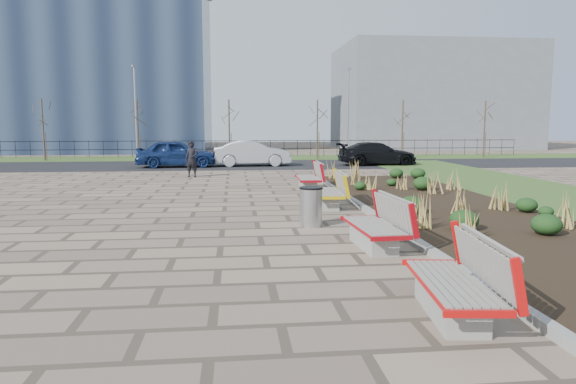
{
  "coord_description": "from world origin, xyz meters",
  "views": [
    {
      "loc": [
        0.29,
        -8.45,
        2.44
      ],
      "look_at": [
        1.5,
        3.0,
        0.9
      ],
      "focal_mm": 32.0,
      "sensor_mm": 36.0,
      "label": 1
    }
  ],
  "objects": [
    {
      "name": "ground",
      "position": [
        0.0,
        0.0,
        0.0
      ],
      "size": [
        120.0,
        120.0,
        0.0
      ],
      "primitive_type": "plane",
      "color": "#816E58",
      "rests_on": "ground"
    },
    {
      "name": "planting_bed",
      "position": [
        6.25,
        5.0,
        0.05
      ],
      "size": [
        4.5,
        18.0,
        0.1
      ],
      "primitive_type": "cube",
      "color": "black",
      "rests_on": "ground"
    },
    {
      "name": "planting_curb",
      "position": [
        3.92,
        5.0,
        0.07
      ],
      "size": [
        0.16,
        18.0,
        0.15
      ],
      "primitive_type": "cube",
      "color": "gray",
      "rests_on": "ground"
    },
    {
      "name": "grass_verge_far",
      "position": [
        0.0,
        28.0,
        0.02
      ],
      "size": [
        80.0,
        5.0,
        0.04
      ],
      "primitive_type": "cube",
      "color": "#33511E",
      "rests_on": "ground"
    },
    {
      "name": "road",
      "position": [
        0.0,
        22.0,
        0.01
      ],
      "size": [
        80.0,
        7.0,
        0.02
      ],
      "primitive_type": "cube",
      "color": "black",
      "rests_on": "ground"
    },
    {
      "name": "bench_a",
      "position": [
        3.0,
        -2.42,
        0.5
      ],
      "size": [
        1.13,
        2.19,
        1.0
      ],
      "primitive_type": null,
      "rotation": [
        0.0,
        0.0,
        -0.11
      ],
      "color": "red",
      "rests_on": "ground"
    },
    {
      "name": "bench_b",
      "position": [
        3.0,
        1.23,
        0.5
      ],
      "size": [
        1.01,
        2.14,
        1.0
      ],
      "primitive_type": null,
      "rotation": [
        0.0,
        0.0,
        0.05
      ],
      "color": "#AF0B13",
      "rests_on": "ground"
    },
    {
      "name": "bench_c",
      "position": [
        3.0,
        6.24,
        0.5
      ],
      "size": [
        1.04,
        2.16,
        1.0
      ],
      "primitive_type": null,
      "rotation": [
        0.0,
        0.0,
        -0.07
      ],
      "color": "#DDB30B",
      "rests_on": "ground"
    },
    {
      "name": "bench_d",
      "position": [
        3.0,
        10.26,
        0.5
      ],
      "size": [
        0.96,
        2.12,
        1.0
      ],
      "primitive_type": null,
      "rotation": [
        0.0,
        0.0,
        -0.03
      ],
      "color": "#A40A17",
      "rests_on": "ground"
    },
    {
      "name": "litter_bin",
      "position": [
        2.1,
        3.49,
        0.46
      ],
      "size": [
        0.54,
        0.54,
        0.92
      ],
      "primitive_type": "cylinder",
      "color": "#B2B2B7",
      "rests_on": "ground"
    },
    {
      "name": "pedestrian",
      "position": [
        -1.63,
        15.34,
        0.83
      ],
      "size": [
        0.67,
        0.52,
        1.65
      ],
      "primitive_type": "imported",
      "rotation": [
        0.0,
        0.0,
        -0.22
      ],
      "color": "black",
      "rests_on": "ground"
    },
    {
      "name": "car_blue",
      "position": [
        -2.89,
        20.73,
        0.78
      ],
      "size": [
        4.56,
        2.07,
        1.52
      ],
      "primitive_type": "imported",
      "rotation": [
        0.0,
        0.0,
        1.63
      ],
      "color": "navy",
      "rests_on": "road"
    },
    {
      "name": "car_silver",
      "position": [
        1.34,
        21.07,
        0.75
      ],
      "size": [
        4.45,
        1.69,
        1.45
      ],
      "primitive_type": "imported",
      "rotation": [
        0.0,
        0.0,
        1.61
      ],
      "color": "#A1A3A9",
      "rests_on": "road"
    },
    {
      "name": "car_black",
      "position": [
        8.65,
        20.88,
        0.69
      ],
      "size": [
        4.66,
        2.02,
        1.34
      ],
      "primitive_type": "imported",
      "rotation": [
        0.0,
        0.0,
        1.6
      ],
      "color": "black",
      "rests_on": "road"
    },
    {
      "name": "tree_a",
      "position": [
        -12.0,
        26.5,
        2.04
      ],
      "size": [
        1.4,
        1.4,
        4.0
      ],
      "primitive_type": null,
      "color": "#4C3D2D",
      "rests_on": "grass_verge_far"
    },
    {
      "name": "tree_b",
      "position": [
        -6.0,
        26.5,
        2.04
      ],
      "size": [
        1.4,
        1.4,
        4.0
      ],
      "primitive_type": null,
      "color": "#4C3D2D",
      "rests_on": "grass_verge_far"
    },
    {
      "name": "tree_c",
      "position": [
        0.0,
        26.5,
        2.04
      ],
      "size": [
        1.4,
        1.4,
        4.0
      ],
      "primitive_type": null,
      "color": "#4C3D2D",
      "rests_on": "grass_verge_far"
    },
    {
      "name": "tree_d",
      "position": [
        6.0,
        26.5,
        2.04
      ],
      "size": [
        1.4,
        1.4,
        4.0
      ],
      "primitive_type": null,
      "color": "#4C3D2D",
      "rests_on": "grass_verge_far"
    },
    {
      "name": "tree_e",
      "position": [
        12.0,
        26.5,
        2.04
      ],
      "size": [
        1.4,
        1.4,
        4.0
      ],
      "primitive_type": null,
      "color": "#4C3D2D",
      "rests_on": "grass_verge_far"
    },
    {
      "name": "tree_f",
      "position": [
        18.0,
        26.5,
        2.04
      ],
      "size": [
        1.4,
        1.4,
        4.0
      ],
      "primitive_type": null,
      "color": "#4C3D2D",
      "rests_on": "grass_verge_far"
    },
    {
      "name": "lamp_west",
      "position": [
        -6.0,
        26.0,
        3.04
      ],
      "size": [
        0.24,
        0.6,
        6.0
      ],
      "primitive_type": null,
      "color": "gray",
      "rests_on": "grass_verge_far"
    },
    {
      "name": "lamp_east",
      "position": [
        8.0,
        26.0,
        3.04
      ],
      "size": [
        0.24,
        0.6,
        6.0
      ],
      "primitive_type": null,
      "color": "gray",
      "rests_on": "grass_verge_far"
    },
    {
      "name": "railing_fence",
      "position": [
        0.0,
        29.5,
        0.64
      ],
      "size": [
        44.0,
        0.1,
        1.2
      ],
      "primitive_type": null,
      "color": "black",
      "rests_on": "grass_verge_far"
    },
    {
      "name": "building_grey",
      "position": [
        20.0,
        42.0,
        5.0
      ],
      "size": [
        18.0,
        12.0,
        10.0
      ],
      "primitive_type": "cube",
      "color": "slate",
      "rests_on": "ground"
    }
  ]
}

